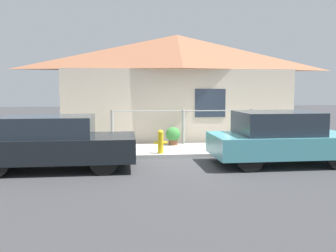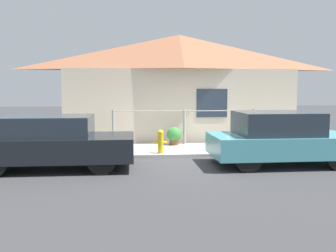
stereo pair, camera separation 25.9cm
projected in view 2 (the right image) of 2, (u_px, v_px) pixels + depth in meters
The scene contains 10 objects.
ground_plane at pixel (194, 158), 10.83m from camera, with size 60.00×60.00×0.00m, color #38383A.
sidewalk at pixel (188, 150), 11.89m from camera, with size 24.00×2.15×0.10m.
house at pixel (179, 58), 13.96m from camera, with size 8.73×2.23×3.99m.
fence at pixel (184, 125), 12.74m from camera, with size 4.90×0.10×1.18m.
car_left at pixel (52, 142), 9.26m from camera, with size 3.94×1.71×1.33m.
car_right at pixel (280, 138), 9.78m from camera, with size 3.71×1.83×1.40m.
fire_hydrant at pixel (161, 141), 10.96m from camera, with size 0.40×0.18×0.70m.
potted_plant_near_hydrant at pixel (174, 135), 12.55m from camera, with size 0.49×0.49×0.61m.
potted_plant_by_fence at pixel (88, 136), 12.22m from camera, with size 0.49×0.49×0.60m.
potted_plant_corner at pixel (243, 139), 12.25m from camera, with size 0.37×0.37×0.48m.
Camera 2 is at (-1.71, -10.57, 2.03)m, focal length 40.00 mm.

